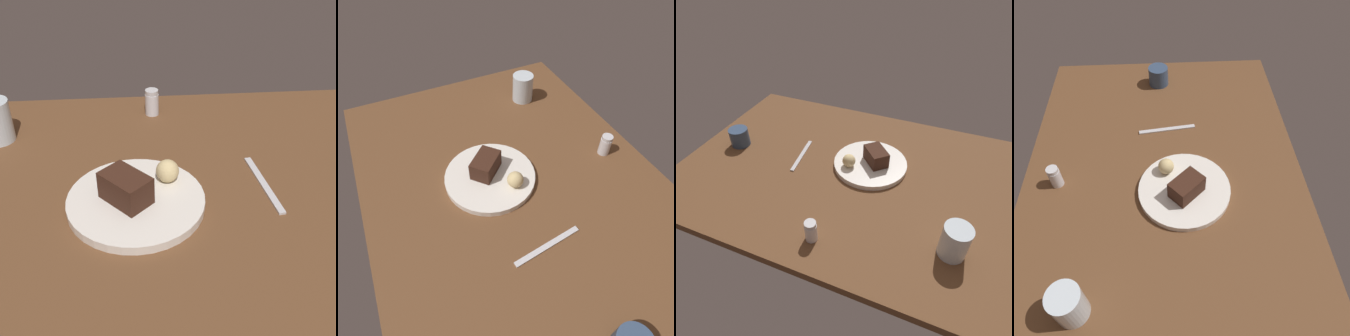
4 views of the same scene
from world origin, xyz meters
The scene contains 8 objects.
dining_table centered at (0.00, 0.00, 1.50)cm, with size 120.00×84.00×3.00cm, color brown.
dessert_plate centered at (-6.45, -5.74, 3.91)cm, with size 26.46×26.46×1.82cm, color white.
chocolate_cake_slice centered at (-8.24, -6.22, 7.62)cm, with size 9.18×6.03×5.62cm, color #381E14.
bread_roll centered at (0.27, -0.73, 7.13)cm, with size 4.64×4.64×4.64cm, color #DBC184.
salt_shaker centered at (-1.42, 31.38, 6.36)cm, with size 3.53×3.53×6.82cm.
water_glass centered at (-38.39, 21.24, 8.02)cm, with size 7.55×7.55×10.04cm, color silver.
coffee_cup centered at (45.86, 1.04, 6.52)cm, with size 7.34×7.34×7.04cm, color #334766.
butter_knife centered at (19.69, -1.46, 3.25)cm, with size 19.00×1.40×0.50cm, color silver.
Camera 4 is at (-62.66, -1.86, 81.50)cm, focal length 35.50 mm.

